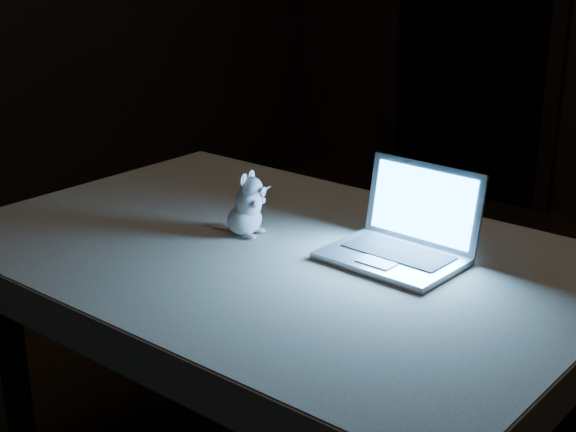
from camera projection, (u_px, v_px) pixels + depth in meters
The scene contains 5 objects.
doorway at pixel (475, 6), 4.51m from camera, with size 1.06×0.36×2.13m, color black, non-canonical shape.
table at pixel (275, 390), 2.10m from camera, with size 1.42×0.91×0.76m, color black, non-canonical shape.
tablecloth at pixel (270, 253), 2.06m from camera, with size 1.52×1.01×0.10m, color beige, non-canonical shape.
laptop at pixel (393, 219), 1.85m from camera, with size 0.30×0.26×0.20m, color #A6A5AA, non-canonical shape.
plush_mouse at pixel (244, 204), 2.03m from camera, with size 0.12×0.12×0.16m, color silver, non-canonical shape.
Camera 1 is at (0.95, -1.77, 1.50)m, focal length 52.00 mm.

